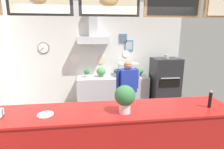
% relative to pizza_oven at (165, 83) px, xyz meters
% --- Properties ---
extents(back_wall_assembly, '(4.95, 2.79, 3.01)m').
position_rel_pizza_oven_xyz_m(back_wall_assembly, '(-1.81, 0.50, 0.88)').
color(back_wall_assembly, gray).
rests_on(back_wall_assembly, ground_plane).
extents(service_counter, '(3.73, 0.74, 1.01)m').
position_rel_pizza_oven_xyz_m(service_counter, '(-1.79, -2.19, -0.22)').
color(service_counter, '#B21916').
rests_on(service_counter, ground_plane).
extents(back_prep_counter, '(2.02, 0.63, 0.91)m').
position_rel_pizza_oven_xyz_m(back_prep_counter, '(-1.46, 0.27, -0.28)').
color(back_prep_counter, '#B7BABF').
rests_on(back_prep_counter, ground_plane).
extents(pizza_oven, '(0.74, 0.67, 1.55)m').
position_rel_pizza_oven_xyz_m(pizza_oven, '(0.00, 0.00, 0.00)').
color(pizza_oven, '#232326').
rests_on(pizza_oven, ground_plane).
extents(shop_worker, '(0.53, 0.29, 1.52)m').
position_rel_pizza_oven_xyz_m(shop_worker, '(-1.26, -0.84, 0.09)').
color(shop_worker, '#232328').
rests_on(shop_worker, ground_plane).
extents(espresso_machine, '(0.54, 0.49, 0.39)m').
position_rel_pizza_oven_xyz_m(espresso_machine, '(-1.01, 0.25, 0.37)').
color(espresso_machine, silver).
rests_on(espresso_machine, back_prep_counter).
extents(potted_rosemary, '(0.26, 0.26, 0.27)m').
position_rel_pizza_oven_xyz_m(potted_rosemary, '(-1.79, 0.31, 0.32)').
color(potted_rosemary, '#9E563D').
rests_on(potted_rosemary, back_prep_counter).
extents(potted_thyme, '(0.16, 0.16, 0.23)m').
position_rel_pizza_oven_xyz_m(potted_thyme, '(-2.19, 0.29, 0.31)').
color(potted_thyme, beige).
rests_on(potted_thyme, back_prep_counter).
extents(potted_sage, '(0.16, 0.16, 0.22)m').
position_rel_pizza_oven_xyz_m(potted_sage, '(-1.35, 0.28, 0.31)').
color(potted_sage, beige).
rests_on(potted_sage, back_prep_counter).
extents(potted_basil, '(0.25, 0.25, 0.28)m').
position_rel_pizza_oven_xyz_m(potted_basil, '(-0.69, 0.24, 0.33)').
color(potted_basil, '#4C4C51').
rests_on(potted_basil, back_prep_counter).
extents(basil_vase, '(0.29, 0.29, 0.41)m').
position_rel_pizza_oven_xyz_m(basil_vase, '(-1.61, -2.31, 0.51)').
color(basil_vase, silver).
rests_on(basil_vase, service_counter).
extents(condiment_plate, '(0.22, 0.22, 0.01)m').
position_rel_pizza_oven_xyz_m(condiment_plate, '(-2.73, -2.25, 0.29)').
color(condiment_plate, white).
rests_on(condiment_plate, service_counter).
extents(pepper_grinder, '(0.05, 0.05, 0.27)m').
position_rel_pizza_oven_xyz_m(pepper_grinder, '(-0.29, -2.29, 0.42)').
color(pepper_grinder, black).
rests_on(pepper_grinder, service_counter).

